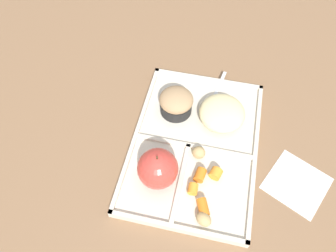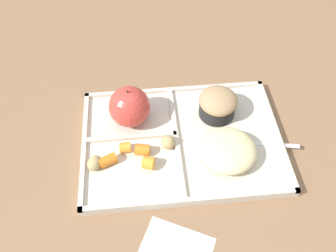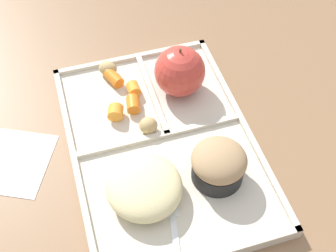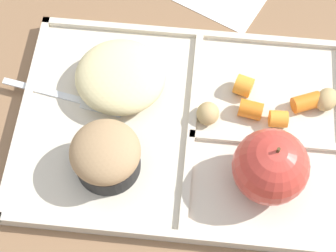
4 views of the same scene
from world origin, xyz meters
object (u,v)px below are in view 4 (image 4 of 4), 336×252
Objects in this scene: bran_muffin at (106,155)px; plastic_fork at (71,98)px; lunch_tray at (183,128)px; green_apple at (270,167)px.

plastic_fork is at bearing -54.56° from bran_muffin.
lunch_tray is 0.13m from green_apple.
bran_muffin is at bearing 125.44° from plastic_fork.
plastic_fork is (0.24, -0.08, -0.04)m from green_apple.
lunch_tray is 0.14m from plastic_fork.
bran_muffin reaches higher than lunch_tray.
green_apple reaches higher than plastic_fork.
plastic_fork is (0.14, -0.02, 0.01)m from lunch_tray.
lunch_tray reaches higher than plastic_fork.
lunch_tray is 4.40× the size of green_apple.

